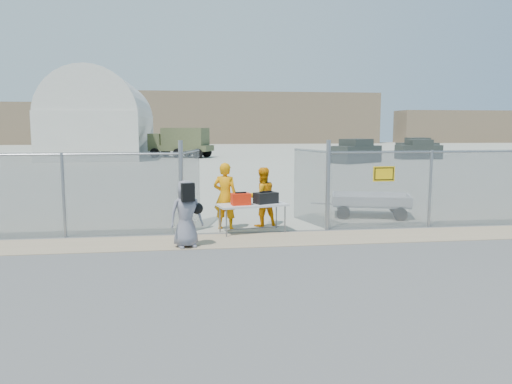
{
  "coord_description": "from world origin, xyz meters",
  "views": [
    {
      "loc": [
        -1.81,
        -11.25,
        2.83
      ],
      "look_at": [
        0.0,
        2.0,
        1.1
      ],
      "focal_mm": 35.0,
      "sensor_mm": 36.0,
      "label": 1
    }
  ],
  "objects": [
    {
      "name": "ground",
      "position": [
        0.0,
        0.0,
        0.0
      ],
      "size": [
        160.0,
        160.0,
        0.0
      ],
      "primitive_type": "plane",
      "color": "#555454"
    },
    {
      "name": "black_duffel",
      "position": [
        0.27,
        1.97,
        0.94
      ],
      "size": [
        0.71,
        0.58,
        0.3
      ],
      "primitive_type": "cube",
      "rotation": [
        0.0,
        0.0,
        0.41
      ],
      "color": "black",
      "rests_on": "folding_table"
    },
    {
      "name": "visitor",
      "position": [
        -1.88,
        0.48,
        0.81
      ],
      "size": [
        0.9,
        0.71,
        1.61
      ],
      "primitive_type": "imported",
      "rotation": [
        0.0,
        0.0,
        0.27
      ],
      "color": "slate",
      "rests_on": "ground"
    },
    {
      "name": "security_worker_right",
      "position": [
        0.28,
        2.76,
        0.85
      ],
      "size": [
        0.97,
        0.85,
        1.71
      ],
      "primitive_type": "imported",
      "rotation": [
        0.0,
        0.0,
        3.41
      ],
      "color": "orange",
      "rests_on": "ground"
    },
    {
      "name": "distant_hills",
      "position": [
        5.0,
        78.0,
        4.5
      ],
      "size": [
        140.0,
        6.0,
        9.0
      ],
      "primitive_type": null,
      "color": "#7F684F",
      "rests_on": "ground"
    },
    {
      "name": "parked_vehicle_near",
      "position": [
        11.61,
        27.44,
        0.94
      ],
      "size": [
        4.54,
        3.73,
        1.88
      ],
      "primitive_type": null,
      "rotation": [
        0.0,
        0.0,
        0.53
      ],
      "color": "#2D322D",
      "rests_on": "ground"
    },
    {
      "name": "dirt_strip",
      "position": [
        0.0,
        1.0,
        0.01
      ],
      "size": [
        44.0,
        1.6,
        0.01
      ],
      "primitive_type": "cube",
      "color": "tan",
      "rests_on": "ground"
    },
    {
      "name": "orange_bag",
      "position": [
        -0.43,
        1.8,
        0.94
      ],
      "size": [
        0.53,
        0.39,
        0.31
      ],
      "primitive_type": "cube",
      "rotation": [
        0.0,
        0.0,
        0.13
      ],
      "color": "red",
      "rests_on": "folding_table"
    },
    {
      "name": "military_truck",
      "position": [
        -2.43,
        36.85,
        1.41
      ],
      "size": [
        6.27,
        4.36,
        2.81
      ],
      "primitive_type": null,
      "rotation": [
        0.0,
        0.0,
        -0.41
      ],
      "color": "#565C37",
      "rests_on": "ground"
    },
    {
      "name": "security_worker_left",
      "position": [
        -0.8,
        2.45,
        0.94
      ],
      "size": [
        0.81,
        0.68,
        1.87
      ],
      "primitive_type": "imported",
      "rotation": [
        0.0,
        0.0,
        2.74
      ],
      "color": "orange",
      "rests_on": "ground"
    },
    {
      "name": "tarmac_inside",
      "position": [
        0.0,
        42.0,
        0.01
      ],
      "size": [
        160.0,
        80.0,
        0.01
      ],
      "primitive_type": "cube",
      "color": "#A7A794",
      "rests_on": "ground"
    },
    {
      "name": "folding_table",
      "position": [
        -0.11,
        1.91,
        0.39
      ],
      "size": [
        1.97,
        1.14,
        0.79
      ],
      "primitive_type": null,
      "rotation": [
        0.0,
        0.0,
        0.21
      ],
      "color": "silver",
      "rests_on": "ground"
    },
    {
      "name": "parked_vehicle_mid",
      "position": [
        21.29,
        36.78,
        0.89
      ],
      "size": [
        3.93,
        1.78,
        1.78
      ],
      "primitive_type": null,
      "rotation": [
        0.0,
        0.0,
        -0.0
      ],
      "color": "#2D322D",
      "rests_on": "ground"
    },
    {
      "name": "quonset_hangar",
      "position": [
        -10.0,
        40.0,
        4.0
      ],
      "size": [
        9.0,
        18.0,
        8.0
      ],
      "primitive_type": null,
      "color": "silver",
      "rests_on": "ground"
    },
    {
      "name": "utility_trailer",
      "position": [
        3.96,
        3.87,
        0.38
      ],
      "size": [
        3.48,
        2.48,
        0.76
      ],
      "primitive_type": null,
      "rotation": [
        0.0,
        0.0,
        -0.3
      ],
      "color": "silver",
      "rests_on": "ground"
    },
    {
      "name": "chain_link_fence",
      "position": [
        0.0,
        2.0,
        1.1
      ],
      "size": [
        40.0,
        0.2,
        2.2
      ],
      "primitive_type": null,
      "color": "gray",
      "rests_on": "ground"
    },
    {
      "name": "parked_vehicle_far",
      "position": [
        18.85,
        31.41,
        0.87
      ],
      "size": [
        3.88,
        1.85,
        1.73
      ],
      "primitive_type": null,
      "rotation": [
        0.0,
        0.0,
        0.03
      ],
      "color": "#2D322D",
      "rests_on": "ground"
    }
  ]
}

